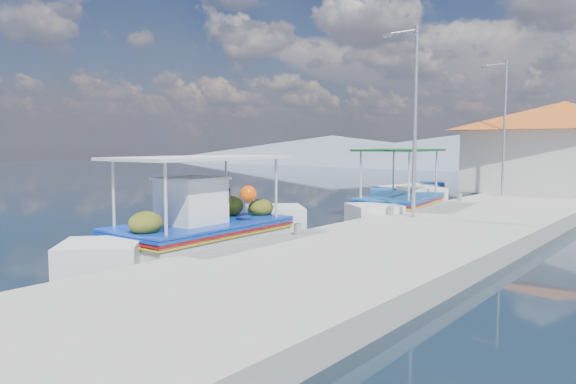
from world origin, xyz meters
The scene contains 10 objects.
ground centered at (0.00, 0.00, 0.00)m, with size 160.00×160.00×0.00m, color black.
quay centered at (5.90, 6.00, 0.25)m, with size 5.00×44.00×0.50m, color #9B9991.
bollards centered at (3.80, 5.25, 0.65)m, with size 0.20×17.20×0.30m.
main_caique centered at (1.70, -4.32, 0.54)m, with size 2.63×8.46×2.79m.
caique_green_canopy centered at (2.56, 5.21, 0.44)m, with size 3.05×7.76×2.93m.
caique_blue_hull centered at (-0.56, 12.14, 0.27)m, with size 2.52×5.50×1.01m.
caique_far centered at (2.11, 16.98, 0.53)m, with size 3.59×8.02×2.88m.
harbor_building centered at (6.20, 15.00, 2.78)m, with size 10.49×10.49×4.40m.
lamp_post_near centered at (4.51, 2.00, 3.85)m, with size 1.21×0.14×6.00m.
lamp_post_far centered at (4.51, 11.00, 3.85)m, with size 1.21×0.14×6.00m.
Camera 1 is at (12.14, -13.81, 2.82)m, focal length 33.57 mm.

